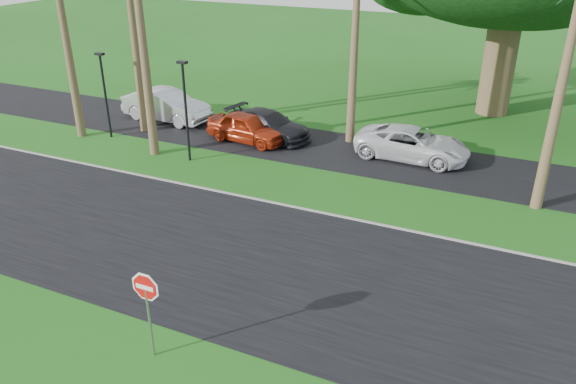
# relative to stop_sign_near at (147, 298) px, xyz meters

# --- Properties ---
(ground) EXTENTS (120.00, 120.00, 0.00)m
(ground) POSITION_rel_stop_sign_near_xyz_m (-0.50, 3.00, -1.77)
(ground) COLOR #1B5515
(ground) RESTS_ON ground
(road) EXTENTS (120.00, 8.00, 0.02)m
(road) POSITION_rel_stop_sign_near_xyz_m (-0.50, 5.00, -1.76)
(road) COLOR black
(road) RESTS_ON ground
(parking_strip) EXTENTS (120.00, 5.00, 0.02)m
(parking_strip) POSITION_rel_stop_sign_near_xyz_m (-0.50, 15.50, -1.76)
(parking_strip) COLOR black
(parking_strip) RESTS_ON ground
(curb) EXTENTS (120.00, 0.12, 0.06)m
(curb) POSITION_rel_stop_sign_near_xyz_m (-0.50, 9.05, -1.74)
(curb) COLOR gray
(curb) RESTS_ON ground
(stop_sign_near) EXTENTS (1.05, 0.07, 2.62)m
(stop_sign_near) POSITION_rel_stop_sign_near_xyz_m (0.00, 0.00, 0.00)
(stop_sign_near) COLOR gray
(stop_sign_near) RESTS_ON ground
(streetlight_left) EXTENTS (0.45, 0.25, 4.34)m
(streetlight_left) POSITION_rel_stop_sign_near_xyz_m (-12.00, 12.50, 0.72)
(streetlight_left) COLOR black
(streetlight_left) RESTS_ON ground
(streetlight_right) EXTENTS (0.45, 0.25, 4.64)m
(streetlight_right) POSITION_rel_stop_sign_near_xyz_m (-6.50, 11.50, 0.88)
(streetlight_right) COLOR black
(streetlight_right) RESTS_ON ground
(car_silver) EXTENTS (5.29, 2.17, 1.70)m
(car_silver) POSITION_rel_stop_sign_near_xyz_m (-10.91, 15.94, -0.92)
(car_silver) COLOR silver
(car_silver) RESTS_ON ground
(car_red) EXTENTS (4.43, 2.22, 1.45)m
(car_red) POSITION_rel_stop_sign_near_xyz_m (-5.22, 14.83, -1.05)
(car_red) COLOR #A3260D
(car_red) RESTS_ON ground
(car_dark) EXTENTS (5.03, 2.91, 1.37)m
(car_dark) POSITION_rel_stop_sign_near_xyz_m (-4.50, 15.77, -1.09)
(car_dark) COLOR black
(car_dark) RESTS_ON ground
(car_minivan) EXTENTS (5.35, 2.60, 1.47)m
(car_minivan) POSITION_rel_stop_sign_near_xyz_m (2.89, 15.97, -1.04)
(car_minivan) COLOR silver
(car_minivan) RESTS_ON ground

